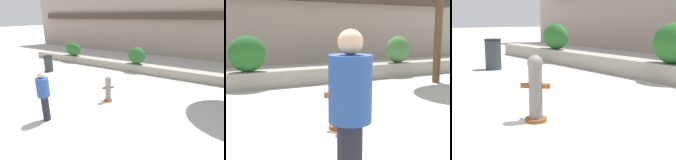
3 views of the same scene
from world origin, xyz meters
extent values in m
ellipsoid|color=#235B23|center=(-5.35, 6.00, 0.99)|extent=(1.43, 0.59, 0.97)
ellipsoid|color=#235B23|center=(-0.19, 6.00, 1.02)|extent=(1.09, 0.70, 1.05)
cylinder|color=brown|center=(0.40, 1.52, 0.03)|extent=(0.50, 0.50, 0.06)
cylinder|color=slate|center=(0.40, 1.52, 0.48)|extent=(0.31, 0.31, 0.85)
sphere|color=slate|center=(0.40, 1.52, 0.95)|extent=(0.25, 0.25, 0.25)
cylinder|color=brown|center=(0.27, 1.64, 0.59)|extent=(0.18, 0.18, 0.11)
cylinder|color=brown|center=(0.52, 1.64, 0.59)|extent=(0.15, 0.15, 0.09)
cylinder|color=brown|center=(0.29, 1.39, 0.59)|extent=(0.15, 0.15, 0.09)
cylinder|color=#2D3338|center=(-5.01, 3.24, 0.47)|extent=(0.52, 0.52, 0.95)
cylinder|color=black|center=(-5.01, 3.24, 0.98)|extent=(0.55, 0.55, 0.06)
camera|label=1|loc=(3.77, -4.10, 3.29)|focal=28.00mm
camera|label=2|loc=(-2.07, -3.14, 1.73)|focal=50.00mm
camera|label=3|loc=(4.54, -1.03, 1.61)|focal=50.00mm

